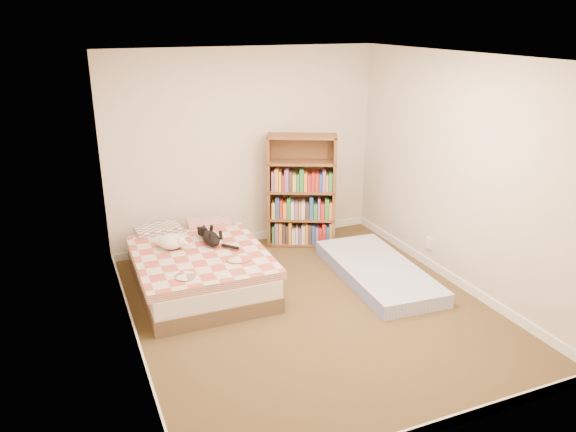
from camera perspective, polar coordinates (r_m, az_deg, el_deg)
name	(u,v)px	position (r m, az deg, el deg)	size (l,w,h in m)	color
room	(312,198)	(5.37, 2.45, 1.84)	(3.51, 4.01, 2.51)	#4C3B20
bed	(198,266)	(6.31, -9.12, -5.03)	(1.39, 1.88, 0.50)	brown
bookshelf	(300,204)	(7.25, 1.27, 1.19)	(0.99, 0.64, 1.45)	brown
floor_mattress	(378,272)	(6.53, 9.11, -5.59)	(0.81, 1.79, 0.16)	#7C8BCF
black_cat	(211,237)	(6.31, -7.88, -2.13)	(0.26, 0.66, 0.15)	black
white_dog	(172,241)	(6.24, -11.71, -2.54)	(0.32, 0.32, 0.15)	silver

